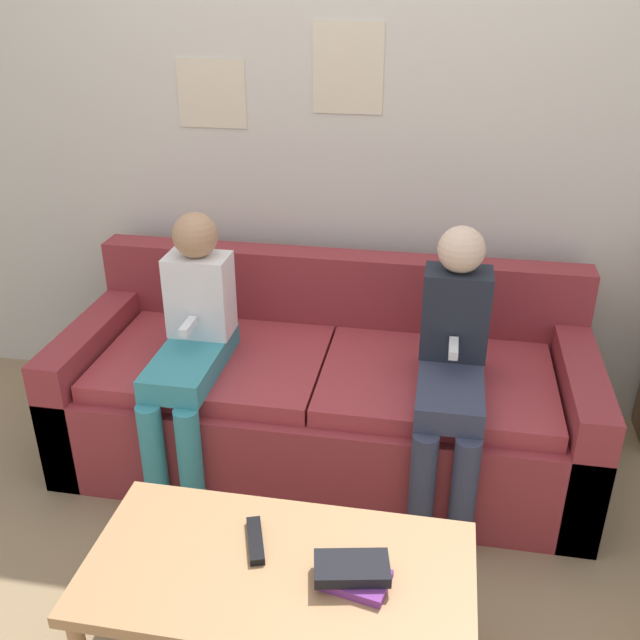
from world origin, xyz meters
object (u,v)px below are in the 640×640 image
object	(u,v)px
coffee_table	(279,579)
couch	(326,396)
person_right	(452,363)
tv_remote	(255,540)
person_left	(191,341)

from	to	relation	value
coffee_table	couch	bearing A→B (deg)	92.95
person_right	coffee_table	bearing A→B (deg)	-116.38
couch	person_right	xyz separation A→B (m)	(0.49, -0.20, 0.32)
couch	person_right	world-z (taller)	person_right
person_right	tv_remote	bearing A→B (deg)	-122.76
couch	coffee_table	world-z (taller)	couch
person_right	tv_remote	size ratio (longest dim) A/B	6.06
person_left	couch	bearing A→B (deg)	22.45
coffee_table	tv_remote	bearing A→B (deg)	138.27
person_right	tv_remote	xyz separation A→B (m)	(-0.52, -0.80, -0.17)
person_right	tv_remote	world-z (taller)	person_right
couch	tv_remote	size ratio (longest dim) A/B	11.92
person_right	couch	bearing A→B (deg)	157.79
coffee_table	person_right	bearing A→B (deg)	63.62
coffee_table	person_right	xyz separation A→B (m)	(0.43, 0.87, 0.22)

